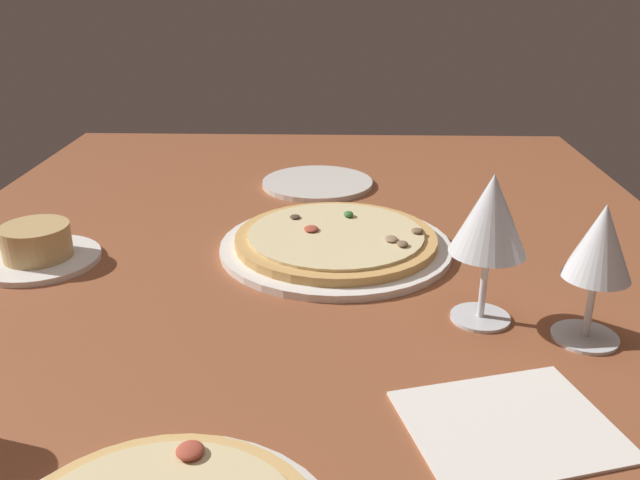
{
  "coord_description": "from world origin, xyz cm",
  "views": [
    {
      "loc": [
        -78.52,
        -4.55,
        41.04
      ],
      "look_at": [
        3.75,
        -2.08,
        7.0
      ],
      "focal_mm": 37.78,
      "sensor_mm": 36.0,
      "label": 1
    }
  ],
  "objects_px": {
    "pizza_main": "(336,242)",
    "wine_glass_near": "(600,248)",
    "side_plate": "(317,183)",
    "paper_menu": "(509,425)",
    "wine_glass_far": "(490,218)",
    "ramekin_on_saucer": "(38,248)"
  },
  "relations": [
    {
      "from": "pizza_main",
      "to": "wine_glass_near",
      "type": "relative_size",
      "value": 2.11
    },
    {
      "from": "side_plate",
      "to": "paper_menu",
      "type": "height_order",
      "value": "side_plate"
    },
    {
      "from": "wine_glass_far",
      "to": "side_plate",
      "type": "distance_m",
      "value": 0.53
    },
    {
      "from": "ramekin_on_saucer",
      "to": "paper_menu",
      "type": "bearing_deg",
      "value": -120.95
    },
    {
      "from": "wine_glass_far",
      "to": "paper_menu",
      "type": "xyz_separation_m",
      "value": [
        -0.19,
        0.01,
        -0.12
      ]
    },
    {
      "from": "ramekin_on_saucer",
      "to": "wine_glass_far",
      "type": "height_order",
      "value": "wine_glass_far"
    },
    {
      "from": "pizza_main",
      "to": "paper_menu",
      "type": "bearing_deg",
      "value": -158.21
    },
    {
      "from": "wine_glass_near",
      "to": "paper_menu",
      "type": "distance_m",
      "value": 0.22
    },
    {
      "from": "wine_glass_near",
      "to": "wine_glass_far",
      "type": "bearing_deg",
      "value": 69.13
    },
    {
      "from": "ramekin_on_saucer",
      "to": "paper_menu",
      "type": "height_order",
      "value": "ramekin_on_saucer"
    },
    {
      "from": "wine_glass_far",
      "to": "wine_glass_near",
      "type": "distance_m",
      "value": 0.11
    },
    {
      "from": "pizza_main",
      "to": "side_plate",
      "type": "relative_size",
      "value": 1.63
    },
    {
      "from": "pizza_main",
      "to": "side_plate",
      "type": "height_order",
      "value": "pizza_main"
    },
    {
      "from": "pizza_main",
      "to": "paper_menu",
      "type": "relative_size",
      "value": 1.86
    },
    {
      "from": "wine_glass_far",
      "to": "pizza_main",
      "type": "bearing_deg",
      "value": 40.48
    },
    {
      "from": "wine_glass_near",
      "to": "paper_menu",
      "type": "height_order",
      "value": "wine_glass_near"
    },
    {
      "from": "side_plate",
      "to": "pizza_main",
      "type": "bearing_deg",
      "value": -173.06
    },
    {
      "from": "wine_glass_far",
      "to": "paper_menu",
      "type": "height_order",
      "value": "wine_glass_far"
    },
    {
      "from": "pizza_main",
      "to": "wine_glass_far",
      "type": "xyz_separation_m",
      "value": [
        -0.19,
        -0.16,
        0.11
      ]
    },
    {
      "from": "pizza_main",
      "to": "side_plate",
      "type": "bearing_deg",
      "value": 6.94
    },
    {
      "from": "pizza_main",
      "to": "wine_glass_far",
      "type": "height_order",
      "value": "wine_glass_far"
    },
    {
      "from": "wine_glass_near",
      "to": "paper_menu",
      "type": "relative_size",
      "value": 0.88
    }
  ]
}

